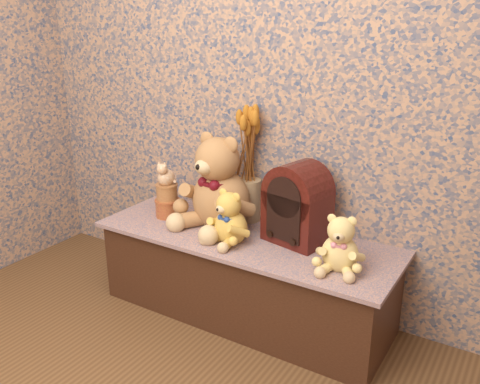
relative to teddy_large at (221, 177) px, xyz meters
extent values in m
cube|color=#374B70|center=(0.18, 0.20, 0.61)|extent=(3.00, 0.10, 2.60)
cube|color=#3D4D7D|center=(0.18, -0.06, -0.47)|extent=(1.50, 0.54, 0.43)
cylinder|color=tan|center=(0.08, 0.13, -0.14)|extent=(0.14, 0.14, 0.22)
cylinder|color=#B77835|center=(-0.30, -0.06, -0.21)|extent=(0.13, 0.13, 0.09)
cylinder|color=tan|center=(-0.30, -0.06, -0.12)|extent=(0.12, 0.12, 0.09)
camera|label=1|loc=(1.35, -2.01, 0.77)|focal=38.23mm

